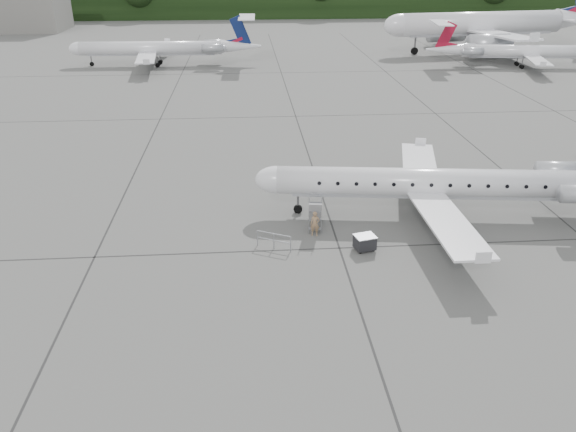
{
  "coord_description": "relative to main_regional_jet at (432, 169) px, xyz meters",
  "views": [
    {
      "loc": [
        -9.68,
        -27.45,
        16.56
      ],
      "look_at": [
        -7.39,
        2.49,
        2.3
      ],
      "focal_mm": 35.0,
      "sensor_mm": 36.0,
      "label": 1
    }
  ],
  "objects": [
    {
      "name": "bg_regional_right",
      "position": [
        31.52,
        51.88,
        -0.03
      ],
      "size": [
        27.72,
        21.48,
        6.73
      ],
      "primitive_type": null,
      "rotation": [
        0.0,
        0.0,
        3.02
      ],
      "color": "silver",
      "rests_on": "ground"
    },
    {
      "name": "bg_narrowbody",
      "position": [
        29.46,
        66.41,
        3.46
      ],
      "size": [
        41.53,
        32.36,
        13.72
      ],
      "primitive_type": null,
      "rotation": [
        0.0,
        0.0,
        0.13
      ],
      "color": "silver",
      "rests_on": "ground"
    },
    {
      "name": "treeline",
      "position": [
        -2.55,
        123.32,
        0.61
      ],
      "size": [
        260.0,
        4.0,
        8.0
      ],
      "primitive_type": "cube",
      "color": "black",
      "rests_on": "ground"
    },
    {
      "name": "baggage_cart",
      "position": [
        -5.29,
        -4.53,
        -2.89
      ],
      "size": [
        1.37,
        1.21,
        1.02
      ],
      "primitive_type": null,
      "rotation": [
        0.0,
        0.0,
        0.25
      ],
      "color": "black",
      "rests_on": "ground"
    },
    {
      "name": "ground",
      "position": [
        -2.55,
        -6.68,
        -3.39
      ],
      "size": [
        320.0,
        320.0,
        0.0
      ],
      "primitive_type": "plane",
      "color": "#565654",
      "rests_on": "ground"
    },
    {
      "name": "safety_railing",
      "position": [
        -10.78,
        -3.9,
        -2.89
      ],
      "size": [
        2.01,
        1.05,
        1.0
      ],
      "primitive_type": null,
      "rotation": [
        0.0,
        0.0,
        -0.46
      ],
      "color": "gray",
      "rests_on": "ground"
    },
    {
      "name": "passenger",
      "position": [
        -8.07,
        -2.37,
        -2.58
      ],
      "size": [
        0.65,
        0.49,
        1.64
      ],
      "primitive_type": "imported",
      "rotation": [
        0.0,
        0.0,
        -0.17
      ],
      "color": "#906F4E",
      "rests_on": "ground"
    },
    {
      "name": "bg_regional_left",
      "position": [
        -26.71,
        57.77,
        0.31
      ],
      "size": [
        28.74,
        21.03,
        7.41
      ],
      "primitive_type": null,
      "rotation": [
        0.0,
        0.0,
        -0.02
      ],
      "color": "silver",
      "rests_on": "ground"
    },
    {
      "name": "airstair",
      "position": [
        -7.92,
        -1.13,
        -2.33
      ],
      "size": [
        1.11,
        2.27,
        2.13
      ],
      "primitive_type": null,
      "rotation": [
        0.0,
        0.0,
        -0.12
      ],
      "color": "silver",
      "rests_on": "ground"
    },
    {
      "name": "main_regional_jet",
      "position": [
        0.0,
        0.0,
        0.0
      ],
      "size": [
        28.59,
        22.13,
        6.79
      ],
      "primitive_type": null,
      "rotation": [
        0.0,
        0.0,
        -0.12
      ],
      "color": "silver",
      "rests_on": "ground"
    }
  ]
}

